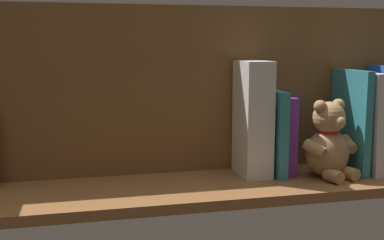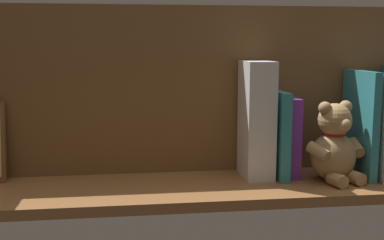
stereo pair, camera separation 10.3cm
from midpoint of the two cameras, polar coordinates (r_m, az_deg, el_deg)
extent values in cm
cube|color=brown|center=(106.42, 2.80, -8.12)|extent=(116.02, 25.83, 2.20)
cube|color=brown|center=(112.73, 1.91, 3.56)|extent=(116.02, 1.50, 39.06)
cube|color=teal|center=(123.87, 23.74, -0.42)|extent=(2.91, 10.38, 23.15)
cube|color=silver|center=(119.64, 22.99, -0.55)|extent=(3.54, 16.02, 23.77)
cube|color=teal|center=(118.39, 21.67, -0.42)|extent=(1.83, 15.36, 24.29)
ellipsoid|color=tan|center=(113.16, 18.96, -4.14)|extent=(12.39, 11.63, 10.85)
sphere|color=tan|center=(111.65, 19.17, -0.03)|extent=(7.46, 7.46, 7.46)
sphere|color=tan|center=(113.16, 20.30, 1.46)|extent=(2.88, 2.88, 2.88)
sphere|color=tan|center=(109.42, 18.16, 1.33)|extent=(2.88, 2.88, 2.88)
sphere|color=tan|center=(109.44, 20.26, -0.56)|extent=(2.88, 2.88, 2.88)
cylinder|color=tan|center=(115.28, 21.37, -3.08)|extent=(2.96, 5.52, 4.01)
cylinder|color=tan|center=(108.42, 17.45, -3.60)|extent=(5.16, 5.82, 4.01)
cylinder|color=tan|center=(112.50, 21.36, -6.45)|extent=(3.86, 4.69, 2.88)
cylinder|color=tan|center=(109.22, 19.51, -6.80)|extent=(3.86, 4.69, 2.88)
torus|color=red|center=(112.13, 19.09, -1.53)|extent=(6.09, 6.09, 0.85)
cube|color=purple|center=(114.31, 14.01, -1.92)|extent=(2.55, 10.44, 18.17)
cube|color=teal|center=(112.02, 12.79, -1.68)|extent=(2.12, 12.76, 19.75)
cube|color=silver|center=(110.48, 10.32, 0.02)|extent=(6.31, 11.22, 26.49)
camera|label=1|loc=(0.05, -87.14, 0.45)|focal=44.89mm
camera|label=2|loc=(0.05, 92.86, -0.45)|focal=44.89mm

